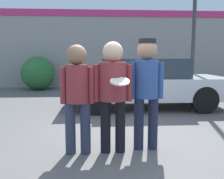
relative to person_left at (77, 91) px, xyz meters
name	(u,v)px	position (x,y,z in m)	size (l,w,h in m)	color
ground_plane	(135,148)	(0.87, 0.17, -0.93)	(56.00, 56.00, 0.00)	#5B5956
storefront_building	(108,48)	(0.87, 8.29, 0.88)	(24.00, 0.22, 3.55)	gray
person_left	(77,91)	(0.00, 0.00, 0.00)	(0.49, 0.32, 1.59)	#2D3347
person_middle_with_frisbee	(113,87)	(0.52, 0.02, 0.05)	(0.57, 0.61, 1.64)	black
person_right	(147,84)	(1.03, 0.12, 0.08)	(0.52, 0.35, 1.68)	#1E2338
parked_car_near	(144,82)	(1.63, 3.31, -0.22)	(4.35, 1.94, 1.38)	silver
shrub	(38,73)	(-2.21, 7.38, -0.21)	(1.43, 1.43, 1.43)	#2D6B33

